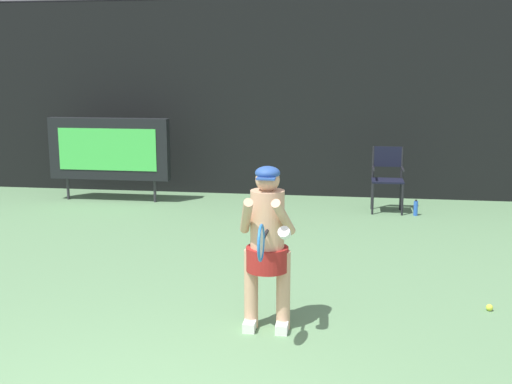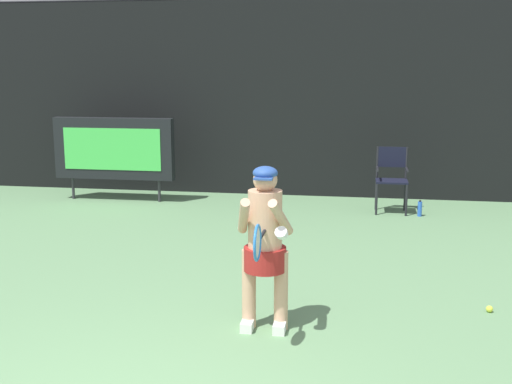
% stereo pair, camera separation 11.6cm
% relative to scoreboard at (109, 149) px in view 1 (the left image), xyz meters
% --- Properties ---
extents(backdrop_screen, '(18.00, 0.12, 3.66)m').
position_rel_scoreboard_xyz_m(backdrop_screen, '(2.84, 1.04, 0.86)').
color(backdrop_screen, black).
rests_on(backdrop_screen, ground).
extents(scoreboard, '(2.20, 0.21, 1.50)m').
position_rel_scoreboard_xyz_m(scoreboard, '(0.00, 0.00, 0.00)').
color(scoreboard, black).
rests_on(scoreboard, ground).
extents(umpire_chair, '(0.52, 0.44, 1.08)m').
position_rel_scoreboard_xyz_m(umpire_chair, '(4.90, -0.15, -0.33)').
color(umpire_chair, black).
rests_on(umpire_chair, ground).
extents(water_bottle, '(0.07, 0.07, 0.27)m').
position_rel_scoreboard_xyz_m(water_bottle, '(5.36, -0.40, -0.82)').
color(water_bottle, blue).
rests_on(water_bottle, ground).
extents(tennis_player, '(0.52, 0.59, 1.53)m').
position_rel_scoreboard_xyz_m(tennis_player, '(3.55, -5.29, -0.10)').
color(tennis_player, white).
rests_on(tennis_player, ground).
extents(tennis_racket, '(0.03, 0.60, 0.31)m').
position_rel_scoreboard_xyz_m(tennis_racket, '(3.57, -5.80, 0.03)').
color(tennis_racket, black).
extents(tennis_ball_loose, '(0.07, 0.07, 0.07)m').
position_rel_scoreboard_xyz_m(tennis_ball_loose, '(5.69, -4.54, -0.91)').
color(tennis_ball_loose, '#CCDB3D').
rests_on(tennis_ball_loose, ground).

